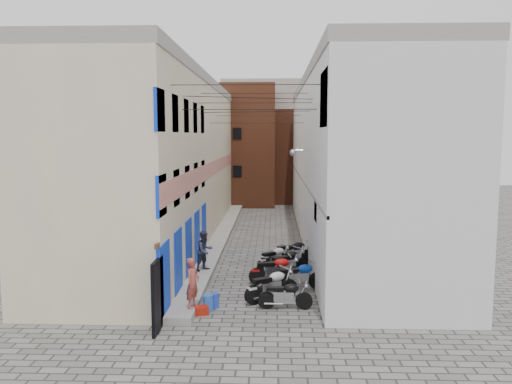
# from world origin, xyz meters

# --- Properties ---
(ground) EXTENTS (90.00, 90.00, 0.00)m
(ground) POSITION_xyz_m (0.00, 0.00, 0.00)
(ground) COLOR #575451
(ground) RESTS_ON ground
(plinth) EXTENTS (0.90, 26.00, 0.25)m
(plinth) POSITION_xyz_m (-2.05, 13.00, 0.12)
(plinth) COLOR gray
(plinth) RESTS_ON ground
(building_left) EXTENTS (5.10, 27.00, 9.00)m
(building_left) POSITION_xyz_m (-4.98, 12.95, 4.50)
(building_left) COLOR beige
(building_left) RESTS_ON ground
(building_right) EXTENTS (5.94, 26.00, 9.00)m
(building_right) POSITION_xyz_m (5.00, 13.00, 4.51)
(building_right) COLOR silver
(building_right) RESTS_ON ground
(building_far_brick_left) EXTENTS (6.00, 6.00, 10.00)m
(building_far_brick_left) POSITION_xyz_m (-2.00, 28.00, 5.00)
(building_far_brick_left) COLOR brown
(building_far_brick_left) RESTS_ON ground
(building_far_brick_right) EXTENTS (5.00, 6.00, 8.00)m
(building_far_brick_right) POSITION_xyz_m (3.00, 30.00, 4.00)
(building_far_brick_right) COLOR brown
(building_far_brick_right) RESTS_ON ground
(building_far_concrete) EXTENTS (8.00, 5.00, 11.00)m
(building_far_concrete) POSITION_xyz_m (0.00, 34.00, 5.50)
(building_far_concrete) COLOR gray
(building_far_concrete) RESTS_ON ground
(far_shopfront) EXTENTS (2.00, 0.30, 2.40)m
(far_shopfront) POSITION_xyz_m (0.00, 25.20, 1.20)
(far_shopfront) COLOR black
(far_shopfront) RESTS_ON ground
(overhead_wires) EXTENTS (5.80, 13.02, 1.32)m
(overhead_wires) POSITION_xyz_m (0.00, 7.64, 7.12)
(overhead_wires) COLOR black
(overhead_wires) RESTS_ON ground
(motorcycle_a) EXTENTS (1.86, 0.61, 1.07)m
(motorcycle_a) POSITION_xyz_m (1.33, 1.65, 0.54)
(motorcycle_a) COLOR black
(motorcycle_a) RESTS_ON ground
(motorcycle_b) EXTENTS (2.17, 1.75, 1.25)m
(motorcycle_b) POSITION_xyz_m (0.86, 2.48, 0.62)
(motorcycle_b) COLOR #B9B9BE
(motorcycle_b) RESTS_ON ground
(motorcycle_c) EXTENTS (2.20, 1.19, 1.22)m
(motorcycle_c) POSITION_xyz_m (1.90, 3.70, 0.61)
(motorcycle_c) COLOR #0B39A7
(motorcycle_c) RESTS_ON ground
(motorcycle_d) EXTENTS (2.24, 1.06, 1.25)m
(motorcycle_d) POSITION_xyz_m (1.02, 4.50, 0.62)
(motorcycle_d) COLOR #A20B0B
(motorcycle_d) RESTS_ON ground
(motorcycle_e) EXTENTS (2.11, 1.89, 1.25)m
(motorcycle_e) POSITION_xyz_m (1.52, 5.62, 0.63)
(motorcycle_e) COLOR black
(motorcycle_e) RESTS_ON ground
(motorcycle_f) EXTENTS (1.87, 1.78, 1.14)m
(motorcycle_f) POSITION_xyz_m (0.99, 6.69, 0.57)
(motorcycle_f) COLOR #ACADB1
(motorcycle_f) RESTS_ON ground
(motorcycle_g) EXTENTS (2.28, 1.39, 1.26)m
(motorcycle_g) POSITION_xyz_m (1.83, 7.47, 0.63)
(motorcycle_g) COLOR black
(motorcycle_g) RESTS_ON ground
(person_a) EXTENTS (0.58, 0.70, 1.65)m
(person_a) POSITION_xyz_m (-1.70, 1.00, 1.08)
(person_a) COLOR #9E4339
(person_a) RESTS_ON plinth
(person_b) EXTENTS (1.00, 1.02, 1.66)m
(person_b) POSITION_xyz_m (-1.93, 5.53, 1.08)
(person_b) COLOR #2E3045
(person_b) RESTS_ON plinth
(water_jug_near) EXTENTS (0.36, 0.36, 0.55)m
(water_jug_near) POSITION_xyz_m (-1.26, 1.35, 0.28)
(water_jug_near) COLOR blue
(water_jug_near) RESTS_ON ground
(water_jug_far) EXTENTS (0.37, 0.37, 0.50)m
(water_jug_far) POSITION_xyz_m (-1.08, 1.72, 0.25)
(water_jug_far) COLOR #2440B6
(water_jug_far) RESTS_ON ground
(red_crate) EXTENTS (0.53, 0.46, 0.28)m
(red_crate) POSITION_xyz_m (-1.43, 1.04, 0.14)
(red_crate) COLOR #9D180B
(red_crate) RESTS_ON ground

